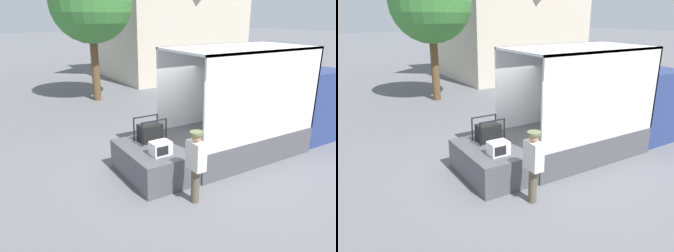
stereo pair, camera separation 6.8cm
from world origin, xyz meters
TOP-DOWN VIEW (x-y plane):
  - ground_plane at (0.00, 0.00)m, footprint 160.00×160.00m
  - box_truck at (3.39, -0.00)m, footprint 5.74×2.16m
  - tailgate_deck at (-0.72, 0.00)m, footprint 1.43×2.05m
  - microwave at (-0.79, -0.48)m, footprint 0.46×0.35m
  - portable_generator at (-0.56, 0.42)m, footprint 0.72×0.49m
  - worker_person at (-0.56, -1.54)m, footprint 0.29×0.44m
  - house_backdrop at (7.47, 12.56)m, footprint 8.33×6.99m
  - utility_pole at (9.97, 9.53)m, footprint 1.80×0.28m
  - street_tree at (0.81, 8.27)m, footprint 3.64×3.64m

SIDE VIEW (x-z plane):
  - ground_plane at x=0.00m, z-range 0.00..0.00m
  - tailgate_deck at x=-0.72m, z-range 0.00..0.77m
  - microwave at x=-0.79m, z-range 0.77..1.09m
  - box_truck at x=3.39m, z-range -0.57..2.48m
  - worker_person at x=-0.56m, z-range 0.17..1.78m
  - portable_generator at x=-0.56m, z-range 0.70..1.31m
  - utility_pole at x=9.97m, z-range 0.15..7.48m
  - street_tree at x=0.81m, z-range 1.28..7.53m
  - house_backdrop at x=7.47m, z-range 0.08..8.87m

